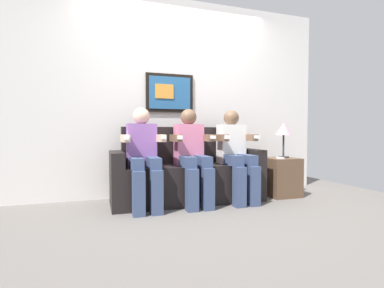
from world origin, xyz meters
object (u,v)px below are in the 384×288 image
(person_in_middle, at_px, (192,152))
(spare_remote_on_table, at_px, (280,158))
(couch, at_px, (187,175))
(person_on_right, at_px, (235,151))
(person_on_left, at_px, (143,153))
(table_lamp, at_px, (284,131))
(side_table_right, at_px, (281,177))

(person_in_middle, bearing_deg, spare_remote_on_table, -1.56)
(couch, relative_size, person_on_right, 1.62)
(person_in_middle, xyz_separation_m, person_on_right, (0.56, 0.00, 0.00))
(person_on_left, xyz_separation_m, spare_remote_on_table, (1.73, -0.03, -0.10))
(spare_remote_on_table, bearing_deg, couch, 170.36)
(person_in_middle, relative_size, spare_remote_on_table, 8.54)
(person_on_right, bearing_deg, couch, 163.33)
(person_in_middle, xyz_separation_m, table_lamp, (1.30, 0.08, 0.25))
(spare_remote_on_table, bearing_deg, person_on_right, 177.02)
(spare_remote_on_table, bearing_deg, person_in_middle, 178.44)
(couch, xyz_separation_m, spare_remote_on_table, (1.17, -0.20, 0.20))
(person_on_left, distance_m, person_in_middle, 0.56)
(person_in_middle, relative_size, side_table_right, 2.22)
(couch, relative_size, table_lamp, 3.92)
(person_on_left, distance_m, side_table_right, 1.85)
(side_table_right, bearing_deg, spare_remote_on_table, -130.64)
(person_on_left, bearing_deg, couch, 16.66)
(person_in_middle, bearing_deg, person_on_left, 180.00)
(person_in_middle, height_order, spare_remote_on_table, person_in_middle)
(table_lamp, bearing_deg, person_on_left, -177.63)
(person_on_right, xyz_separation_m, side_table_right, (0.69, 0.06, -0.36))
(person_in_middle, bearing_deg, person_on_right, 0.00)
(table_lamp, xyz_separation_m, spare_remote_on_table, (-0.12, -0.11, -0.35))
(person_on_left, height_order, person_on_right, same)
(side_table_right, xyz_separation_m, spare_remote_on_table, (-0.08, -0.09, 0.26))
(couch, height_order, person_on_right, person_on_right)
(person_on_left, bearing_deg, spare_remote_on_table, -1.06)
(person_on_left, relative_size, side_table_right, 2.22)
(person_on_right, relative_size, table_lamp, 2.41)
(person_on_right, height_order, side_table_right, person_on_right)
(couch, xyz_separation_m, person_on_left, (-0.56, -0.17, 0.29))
(couch, height_order, spare_remote_on_table, couch)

